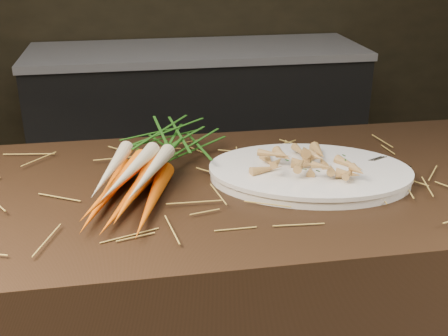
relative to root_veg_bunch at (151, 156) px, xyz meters
name	(u,v)px	position (x,y,z in m)	size (l,w,h in m)	color
back_counter	(198,121)	(0.33, 1.81, -0.53)	(1.82, 0.62, 0.84)	black
straw_bedding	(166,185)	(0.03, -0.07, -0.04)	(1.40, 0.60, 0.02)	olive
root_veg_bunch	(151,156)	(0.00, 0.00, 0.00)	(0.34, 0.59, 0.11)	#E14E10
serving_platter	(310,175)	(0.36, -0.08, -0.04)	(0.47, 0.31, 0.02)	white
roasted_veg_heap	(311,160)	(0.36, -0.08, 0.00)	(0.23, 0.17, 0.05)	#B27F3B
serving_fork	(384,175)	(0.52, -0.14, -0.03)	(0.02, 0.18, 0.00)	silver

